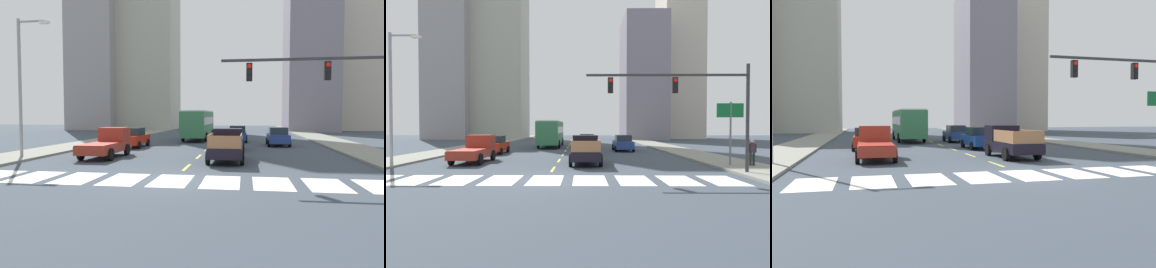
# 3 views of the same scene
# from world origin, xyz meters

# --- Properties ---
(ground_plane) EXTENTS (160.00, 160.00, 0.00)m
(ground_plane) POSITION_xyz_m (0.00, 0.00, 0.00)
(ground_plane) COLOR #39434E
(sidewalk_right) EXTENTS (3.76, 110.00, 0.15)m
(sidewalk_right) POSITION_xyz_m (12.02, 18.00, 0.07)
(sidewalk_right) COLOR gray
(sidewalk_right) RESTS_ON ground
(sidewalk_left) EXTENTS (3.76, 110.00, 0.15)m
(sidewalk_left) POSITION_xyz_m (-12.02, 18.00, 0.07)
(sidewalk_left) COLOR gray
(sidewalk_left) RESTS_ON ground
(crosswalk_stripe_1) EXTENTS (1.61, 3.01, 0.01)m
(crosswalk_stripe_1) POSITION_xyz_m (-6.42, 0.00, 0.00)
(crosswalk_stripe_1) COLOR white
(crosswalk_stripe_1) RESTS_ON ground
(crosswalk_stripe_2) EXTENTS (1.61, 3.01, 0.01)m
(crosswalk_stripe_2) POSITION_xyz_m (-4.28, 0.00, 0.00)
(crosswalk_stripe_2) COLOR white
(crosswalk_stripe_2) RESTS_ON ground
(crosswalk_stripe_3) EXTENTS (1.61, 3.01, 0.01)m
(crosswalk_stripe_3) POSITION_xyz_m (-2.14, 0.00, 0.00)
(crosswalk_stripe_3) COLOR white
(crosswalk_stripe_3) RESTS_ON ground
(crosswalk_stripe_4) EXTENTS (1.61, 3.01, 0.01)m
(crosswalk_stripe_4) POSITION_xyz_m (0.00, 0.00, 0.00)
(crosswalk_stripe_4) COLOR white
(crosswalk_stripe_4) RESTS_ON ground
(crosswalk_stripe_5) EXTENTS (1.61, 3.01, 0.01)m
(crosswalk_stripe_5) POSITION_xyz_m (2.14, 0.00, 0.00)
(crosswalk_stripe_5) COLOR white
(crosswalk_stripe_5) RESTS_ON ground
(crosswalk_stripe_6) EXTENTS (1.61, 3.01, 0.01)m
(crosswalk_stripe_6) POSITION_xyz_m (4.28, 0.00, 0.00)
(crosswalk_stripe_6) COLOR white
(crosswalk_stripe_6) RESTS_ON ground
(crosswalk_stripe_7) EXTENTS (1.61, 3.01, 0.01)m
(crosswalk_stripe_7) POSITION_xyz_m (6.42, 0.00, 0.00)
(crosswalk_stripe_7) COLOR white
(crosswalk_stripe_7) RESTS_ON ground
(crosswalk_stripe_8) EXTENTS (1.61, 3.01, 0.01)m
(crosswalk_stripe_8) POSITION_xyz_m (8.56, 0.00, 0.00)
(crosswalk_stripe_8) COLOR white
(crosswalk_stripe_8) RESTS_ON ground
(lane_dash_0) EXTENTS (0.16, 2.40, 0.01)m
(lane_dash_0) POSITION_xyz_m (0.00, 4.00, 0.00)
(lane_dash_0) COLOR #D5CD47
(lane_dash_0) RESTS_ON ground
(lane_dash_1) EXTENTS (0.16, 2.40, 0.01)m
(lane_dash_1) POSITION_xyz_m (0.00, 9.00, 0.00)
(lane_dash_1) COLOR #D5CD47
(lane_dash_1) RESTS_ON ground
(lane_dash_2) EXTENTS (0.16, 2.40, 0.01)m
(lane_dash_2) POSITION_xyz_m (0.00, 14.00, 0.00)
(lane_dash_2) COLOR #D5CD47
(lane_dash_2) RESTS_ON ground
(lane_dash_3) EXTENTS (0.16, 2.40, 0.01)m
(lane_dash_3) POSITION_xyz_m (0.00, 19.00, 0.00)
(lane_dash_3) COLOR #D5CD47
(lane_dash_3) RESTS_ON ground
(lane_dash_4) EXTENTS (0.16, 2.40, 0.01)m
(lane_dash_4) POSITION_xyz_m (0.00, 24.00, 0.00)
(lane_dash_4) COLOR #D5CD47
(lane_dash_4) RESTS_ON ground
(lane_dash_5) EXTENTS (0.16, 2.40, 0.01)m
(lane_dash_5) POSITION_xyz_m (0.00, 29.00, 0.00)
(lane_dash_5) COLOR #D5CD47
(lane_dash_5) RESTS_ON ground
(lane_dash_6) EXTENTS (0.16, 2.40, 0.01)m
(lane_dash_6) POSITION_xyz_m (0.00, 34.00, 0.00)
(lane_dash_6) COLOR #D5CD47
(lane_dash_6) RESTS_ON ground
(lane_dash_7) EXTENTS (0.16, 2.40, 0.01)m
(lane_dash_7) POSITION_xyz_m (0.00, 39.00, 0.00)
(lane_dash_7) COLOR #D5CD47
(lane_dash_7) RESTS_ON ground
(pickup_stakebed) EXTENTS (2.18, 5.20, 1.96)m
(pickup_stakebed) POSITION_xyz_m (2.01, 7.25, 0.94)
(pickup_stakebed) COLOR black
(pickup_stakebed) RESTS_ON ground
(pickup_dark) EXTENTS (2.18, 5.20, 1.96)m
(pickup_dark) POSITION_xyz_m (-6.09, 8.00, 0.92)
(pickup_dark) COLOR maroon
(pickup_dark) RESTS_ON ground
(city_bus) EXTENTS (2.72, 10.80, 3.32)m
(city_bus) POSITION_xyz_m (-2.20, 25.38, 1.95)
(city_bus) COLOR #32774A
(city_bus) RESTS_ON ground
(sedan_far) EXTENTS (2.02, 4.40, 1.72)m
(sedan_far) POSITION_xyz_m (2.34, 22.70, 0.86)
(sedan_far) COLOR navy
(sedan_far) RESTS_ON ground
(sedan_near_left) EXTENTS (2.02, 4.40, 1.72)m
(sedan_near_left) POSITION_xyz_m (6.12, 18.58, 0.86)
(sedan_near_left) COLOR navy
(sedan_near_left) RESTS_ON ground
(sedan_near_right) EXTENTS (2.02, 4.40, 1.72)m
(sedan_near_right) POSITION_xyz_m (-6.59, 15.11, 0.86)
(sedan_near_right) COLOR red
(sedan_near_right) RESTS_ON ground
(sedan_mid) EXTENTS (2.02, 4.40, 1.72)m
(sedan_mid) POSITION_xyz_m (2.06, 13.89, 0.86)
(sedan_mid) COLOR navy
(sedan_mid) RESTS_ON ground
(traffic_signal_gantry) EXTENTS (8.82, 0.27, 6.00)m
(traffic_signal_gantry) POSITION_xyz_m (7.92, 1.94, 4.19)
(traffic_signal_gantry) COLOR #2D2D33
(traffic_signal_gantry) RESTS_ON ground
(direction_sign_green) EXTENTS (1.70, 0.12, 4.20)m
(direction_sign_green) POSITION_xyz_m (11.26, 5.12, 3.03)
(direction_sign_green) COLOR slate
(direction_sign_green) RESTS_ON ground
(streetlight_left) EXTENTS (2.20, 0.28, 9.00)m
(streetlight_left) POSITION_xyz_m (-11.13, 6.20, 4.97)
(streetlight_left) COLOR gray
(streetlight_left) RESTS_ON ground
(pedestrian_walking) EXTENTS (0.53, 0.34, 1.64)m
(pedestrian_walking) POSITION_xyz_m (12.51, 4.78, 1.12)
(pedestrian_walking) COLOR #202D21
(pedestrian_walking) RESTS_ON sidewalk_right
(tower_tall_centre) EXTENTS (11.12, 10.51, 51.59)m
(tower_tall_centre) POSITION_xyz_m (-16.25, 55.05, 25.79)
(tower_tall_centre) COLOR #A9AA9B
(tower_tall_centre) RESTS_ON ground
(block_mid_left) EXTENTS (8.34, 10.48, 34.44)m
(block_mid_left) POSITION_xyz_m (23.39, 56.29, 17.22)
(block_mid_left) COLOR beige
(block_mid_left) RESTS_ON ground
(block_mid_right) EXTENTS (8.23, 11.41, 24.59)m
(block_mid_right) POSITION_xyz_m (14.19, 50.19, 12.29)
(block_mid_right) COLOR gray
(block_mid_right) RESTS_ON ground
(block_low_right) EXTENTS (9.02, 11.04, 33.67)m
(block_low_right) POSITION_xyz_m (-25.75, 52.49, 16.84)
(block_low_right) COLOR #969294
(block_low_right) RESTS_ON ground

